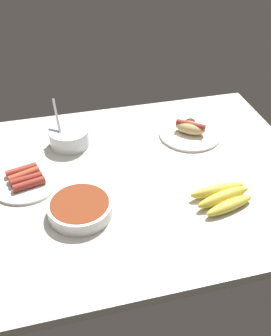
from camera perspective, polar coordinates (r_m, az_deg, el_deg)
name	(u,v)px	position (r cm, az deg, el deg)	size (l,w,h in cm)	color
ground_plane	(129,180)	(129.73, -0.93, -1.79)	(120.00, 90.00, 3.00)	silver
bowl_chili	(80,208)	(115.81, -7.93, -5.62)	(18.76, 18.76, 4.18)	white
plate_sausages	(26,180)	(130.69, -15.42, -1.63)	(22.07, 22.07, 3.44)	white
plate_hotdog_assembled	(190,131)	(149.22, 7.81, 5.30)	(22.90, 22.90, 5.61)	white
banana_bunch	(223,197)	(121.47, 12.40, -4.06)	(18.64, 12.58, 4.00)	gold
bowl_coleslaw	(69,136)	(143.62, -9.48, 4.50)	(14.23, 14.41, 15.45)	silver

